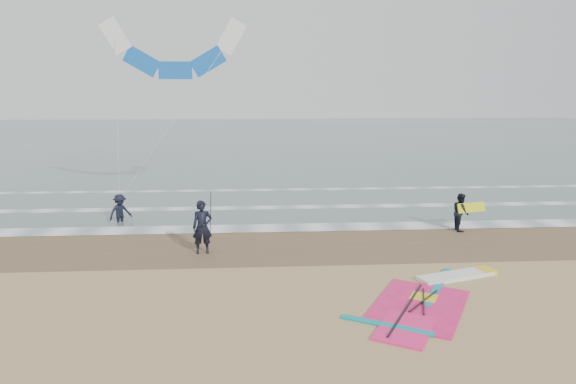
{
  "coord_description": "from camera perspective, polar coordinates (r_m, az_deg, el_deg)",
  "views": [
    {
      "loc": [
        -2.54,
        -12.49,
        5.73
      ],
      "look_at": [
        -1.4,
        5.0,
        2.2
      ],
      "focal_mm": 32.0,
      "sensor_mm": 36.0,
      "label": 1
    }
  ],
  "objects": [
    {
      "name": "ground",
      "position": [
        13.98,
        7.28,
        -12.92
      ],
      "size": [
        120.0,
        120.0,
        0.0
      ],
      "primitive_type": "plane",
      "color": "tan",
      "rests_on": "ground"
    },
    {
      "name": "sea_water",
      "position": [
        60.81,
        -1.32,
        5.99
      ],
      "size": [
        120.0,
        80.0,
        0.02
      ],
      "primitive_type": "cube",
      "color": "#47605E",
      "rests_on": "ground"
    },
    {
      "name": "wet_sand_band",
      "position": [
        19.52,
        3.94,
        -5.7
      ],
      "size": [
        120.0,
        5.0,
        0.01
      ],
      "primitive_type": "cube",
      "color": "brown",
      "rests_on": "ground"
    },
    {
      "name": "foam_waterline",
      "position": [
        23.77,
        2.53,
        -2.5
      ],
      "size": [
        120.0,
        9.15,
        0.02
      ],
      "color": "white",
      "rests_on": "ground"
    },
    {
      "name": "windsurf_rig",
      "position": [
        15.13,
        15.67,
        -11.17
      ],
      "size": [
        5.46,
        5.17,
        0.13
      ],
      "color": "white",
      "rests_on": "ground"
    },
    {
      "name": "person_standing",
      "position": [
        18.33,
        -9.5,
        -3.88
      ],
      "size": [
        0.75,
        0.55,
        1.91
      ],
      "primitive_type": "imported",
      "rotation": [
        0.0,
        0.0,
        0.14
      ],
      "color": "black",
      "rests_on": "ground"
    },
    {
      "name": "person_walking",
      "position": [
        22.19,
        18.62,
        -2.12
      ],
      "size": [
        0.64,
        0.8,
        1.55
      ],
      "primitive_type": "imported",
      "rotation": [
        0.0,
        0.0,
        1.5
      ],
      "color": "black",
      "rests_on": "ground"
    },
    {
      "name": "person_wading",
      "position": [
        23.44,
        -18.19,
        -1.33
      ],
      "size": [
        1.17,
        1.13,
        1.6
      ],
      "primitive_type": "imported",
      "rotation": [
        0.0,
        0.0,
        0.73
      ],
      "color": "black",
      "rests_on": "ground"
    },
    {
      "name": "held_pole",
      "position": [
        18.19,
        -8.6,
        -2.52
      ],
      "size": [
        0.17,
        0.86,
        1.82
      ],
      "color": "black",
      "rests_on": "ground"
    },
    {
      "name": "carried_kiteboard",
      "position": [
        22.21,
        19.71,
        -1.63
      ],
      "size": [
        1.3,
        0.51,
        0.39
      ],
      "color": "yellow",
      "rests_on": "ground"
    },
    {
      "name": "surf_kite",
      "position": [
        25.89,
        -12.51,
        14.78
      ],
      "size": [
        6.96,
        3.49,
        8.04
      ],
      "color": "white",
      "rests_on": "ground"
    }
  ]
}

